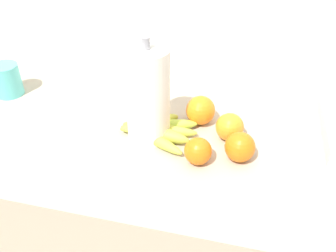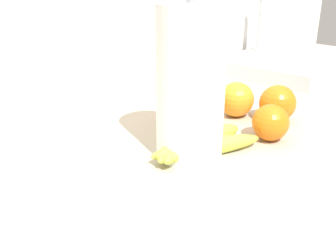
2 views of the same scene
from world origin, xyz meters
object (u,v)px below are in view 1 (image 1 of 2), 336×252
Objects in this scene: banana_bunch at (156,130)px; orange_right at (198,151)px; mug at (7,80)px; paper_towel_roll at (148,96)px; orange_front at (240,147)px; orange_back_right at (230,127)px; orange_far_right at (200,110)px.

banana_bunch is 0.16m from orange_right.
mug reaches higher than banana_bunch.
paper_towel_roll is at bearing -12.34° from mug.
orange_back_right is (-0.03, 0.08, -0.00)m from orange_front.
orange_back_right is at bearing -32.25° from orange_far_right.
orange_back_right is 0.24m from paper_towel_roll.
orange_front is 0.27× the size of paper_towel_roll.
orange_back_right is 1.09× the size of orange_right.
orange_right is 0.68m from mug.
paper_towel_roll is at bearing 152.61° from orange_right.
orange_front reaches higher than orange_back_right.
banana_bunch is 0.53m from mug.
orange_front is at bearing -48.03° from orange_far_right.
banana_bunch is at bearing -11.33° from mug.
orange_back_right is (0.20, 0.03, 0.02)m from banana_bunch.
orange_back_right is 0.72m from mug.
mug is at bearing 168.67° from banana_bunch.
orange_front is 0.18m from orange_far_right.
orange_front is at bearing -11.44° from banana_bunch.
paper_towel_roll is (-0.02, -0.01, 0.11)m from banana_bunch.
mug is at bearing 167.66° from paper_towel_roll.
paper_towel_roll is at bearing -142.85° from orange_far_right.
mug is (-0.50, 0.11, -0.08)m from paper_towel_roll.
banana_bunch is 0.20m from orange_back_right.
orange_back_right is 0.75× the size of mug.
mug reaches higher than orange_back_right.
orange_front is at bearing -67.30° from orange_back_right.
orange_far_right is 0.29× the size of paper_towel_roll.
orange_far_right is at bearing 39.38° from banana_bunch.
orange_right is 0.83× the size of orange_far_right.
orange_back_right is at bearing -5.63° from mug.
orange_right is at bearing -160.09° from orange_front.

